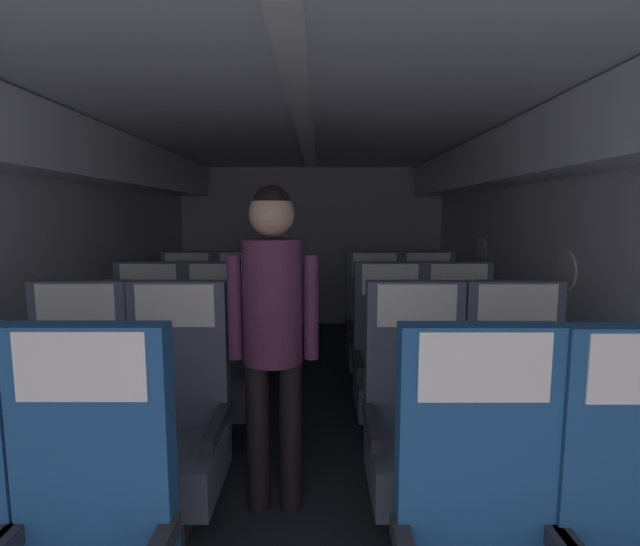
# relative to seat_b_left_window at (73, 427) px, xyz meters

# --- Properties ---
(ground) EXTENTS (3.65, 6.63, 0.02)m
(ground) POSITION_rel_seat_b_left_window_xyz_m (1.03, 0.91, -0.48)
(ground) COLOR #23282D
(fuselage_shell) EXTENTS (3.53, 6.28, 2.11)m
(fuselage_shell) POSITION_rel_seat_b_left_window_xyz_m (1.03, 1.17, 1.07)
(fuselage_shell) COLOR silver
(fuselage_shell) RESTS_ON ground
(seat_b_left_window) EXTENTS (0.49, 0.50, 1.13)m
(seat_b_left_window) POSITION_rel_seat_b_left_window_xyz_m (0.00, 0.00, 0.00)
(seat_b_left_window) COLOR #38383D
(seat_b_left_window) RESTS_ON ground
(seat_b_left_aisle) EXTENTS (0.49, 0.50, 1.13)m
(seat_b_left_aisle) POSITION_rel_seat_b_left_window_xyz_m (0.47, -0.01, 0.00)
(seat_b_left_aisle) COLOR #38383D
(seat_b_left_aisle) RESTS_ON ground
(seat_b_right_aisle) EXTENTS (0.49, 0.50, 1.13)m
(seat_b_right_aisle) POSITION_rel_seat_b_left_window_xyz_m (2.06, -0.01, 0.00)
(seat_b_right_aisle) COLOR #38383D
(seat_b_right_aisle) RESTS_ON ground
(seat_b_right_window) EXTENTS (0.49, 0.50, 1.13)m
(seat_b_right_window) POSITION_rel_seat_b_left_window_xyz_m (1.59, -0.01, 0.00)
(seat_b_right_window) COLOR #38383D
(seat_b_right_window) RESTS_ON ground
(seat_c_left_window) EXTENTS (0.49, 0.50, 1.13)m
(seat_c_left_window) POSITION_rel_seat_b_left_window_xyz_m (0.01, 0.89, 0.00)
(seat_c_left_window) COLOR #38383D
(seat_c_left_window) RESTS_ON ground
(seat_c_left_aisle) EXTENTS (0.49, 0.50, 1.13)m
(seat_c_left_aisle) POSITION_rel_seat_b_left_window_xyz_m (0.47, 0.88, 0.00)
(seat_c_left_aisle) COLOR #38383D
(seat_c_left_aisle) RESTS_ON ground
(seat_c_right_aisle) EXTENTS (0.49, 0.50, 1.13)m
(seat_c_right_aisle) POSITION_rel_seat_b_left_window_xyz_m (2.05, 0.88, 0.00)
(seat_c_right_aisle) COLOR #38383D
(seat_c_right_aisle) RESTS_ON ground
(seat_c_right_window) EXTENTS (0.49, 0.50, 1.13)m
(seat_c_right_window) POSITION_rel_seat_b_left_window_xyz_m (1.60, 0.87, 0.00)
(seat_c_right_window) COLOR #38383D
(seat_c_right_window) RESTS_ON ground
(seat_d_left_window) EXTENTS (0.49, 0.50, 1.13)m
(seat_d_left_window) POSITION_rel_seat_b_left_window_xyz_m (0.02, 1.77, 0.00)
(seat_d_left_window) COLOR #38383D
(seat_d_left_window) RESTS_ON ground
(seat_d_left_aisle) EXTENTS (0.49, 0.50, 1.13)m
(seat_d_left_aisle) POSITION_rel_seat_b_left_window_xyz_m (0.48, 1.79, 0.00)
(seat_d_left_aisle) COLOR #38383D
(seat_d_left_aisle) RESTS_ON ground
(seat_d_right_aisle) EXTENTS (0.49, 0.50, 1.13)m
(seat_d_right_aisle) POSITION_rel_seat_b_left_window_xyz_m (2.06, 1.78, 0.00)
(seat_d_right_aisle) COLOR #38383D
(seat_d_right_aisle) RESTS_ON ground
(seat_d_right_window) EXTENTS (0.49, 0.50, 1.13)m
(seat_d_right_window) POSITION_rel_seat_b_left_window_xyz_m (1.60, 1.77, 0.00)
(seat_d_right_window) COLOR #38383D
(seat_d_right_window) RESTS_ON ground
(flight_attendant) EXTENTS (0.43, 0.28, 1.57)m
(flight_attendant) POSITION_rel_seat_b_left_window_xyz_m (0.92, 0.11, 0.50)
(flight_attendant) COLOR black
(flight_attendant) RESTS_ON ground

